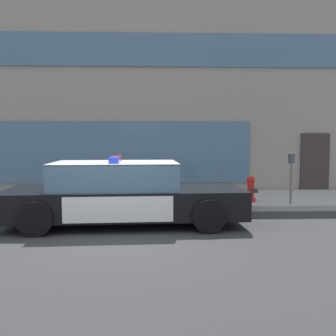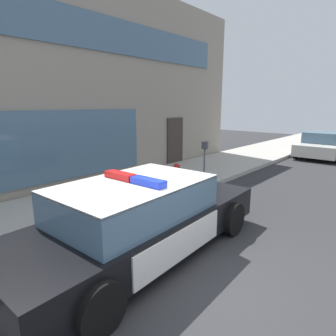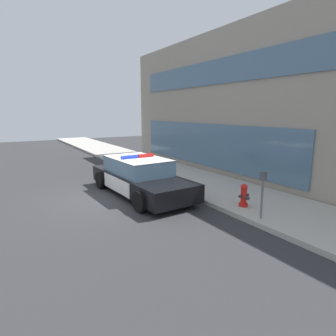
% 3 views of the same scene
% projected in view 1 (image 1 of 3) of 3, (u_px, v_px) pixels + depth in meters
% --- Properties ---
extents(ground, '(48.00, 48.00, 0.00)m').
position_uv_depth(ground, '(111.00, 239.00, 6.95)').
color(ground, '#303033').
extents(sidewalk, '(48.00, 3.16, 0.15)m').
position_uv_depth(sidewalk, '(127.00, 200.00, 11.06)').
color(sidewalk, '#B2ADA3').
rests_on(sidewalk, ground).
extents(storefront_building, '(19.14, 11.79, 6.77)m').
position_uv_depth(storefront_building, '(151.00, 110.00, 18.29)').
color(storefront_building, gray).
rests_on(storefront_building, ground).
extents(police_cruiser, '(5.21, 2.26, 1.49)m').
position_uv_depth(police_cruiser, '(122.00, 194.00, 8.13)').
color(police_cruiser, black).
rests_on(police_cruiser, ground).
extents(fire_hydrant, '(0.34, 0.39, 0.73)m').
position_uv_depth(fire_hydrant, '(251.00, 189.00, 10.23)').
color(fire_hydrant, red).
rests_on(fire_hydrant, sidewalk).
extents(parking_meter, '(0.12, 0.18, 1.34)m').
position_uv_depth(parking_meter, '(291.00, 169.00, 9.88)').
color(parking_meter, slate).
rests_on(parking_meter, sidewalk).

